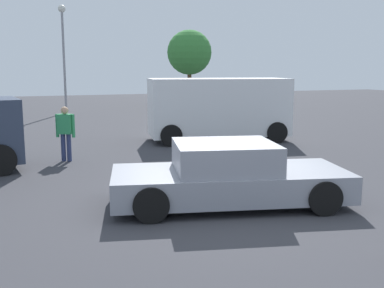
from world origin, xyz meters
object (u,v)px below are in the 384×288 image
at_px(van_white, 219,107).
at_px(pedestrian, 65,129).
at_px(sedan_foreground, 228,176).
at_px(light_post_near, 63,40).

relative_size(van_white, pedestrian, 3.37).
bearing_deg(sedan_foreground, pedestrian, 127.75).
xyz_separation_m(sedan_foreground, pedestrian, (-2.46, 5.58, 0.37)).
height_order(pedestrian, light_post_near, light_post_near).
height_order(van_white, pedestrian, van_white).
distance_m(sedan_foreground, light_post_near, 21.22).
relative_size(sedan_foreground, pedestrian, 3.07).
bearing_deg(van_white, pedestrian, -151.09).
bearing_deg(light_post_near, pedestrian, -96.25).
xyz_separation_m(sedan_foreground, van_white, (3.26, 7.51, 0.67)).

